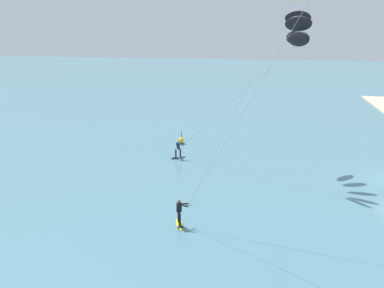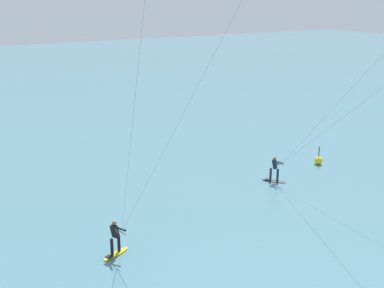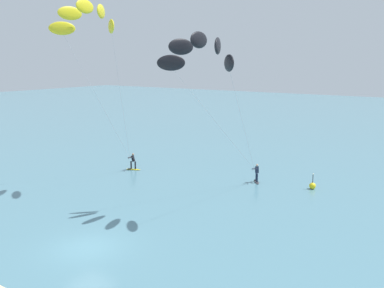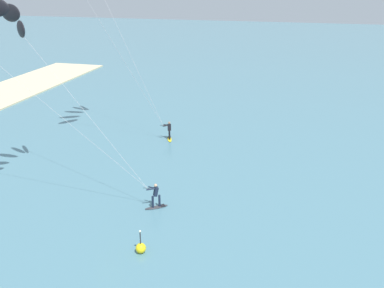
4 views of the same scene
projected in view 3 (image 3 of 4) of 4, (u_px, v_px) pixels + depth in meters
The scene contains 4 objects.
ground_plane at pixel (88, 248), 24.95m from camera, with size 240.00×240.00×0.00m, color slate.
kitesurfer_nearshore at pixel (202, 58), 28.67m from camera, with size 6.22×11.38×12.64m.
kitesurfer_mid_water at pixel (87, 23), 34.65m from camera, with size 6.65×8.07×15.56m.
marker_buoy at pixel (312, 186), 36.30m from camera, with size 0.56×0.56×1.38m.
Camera 3 is at (18.13, -15.87, 10.77)m, focal length 39.97 mm.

